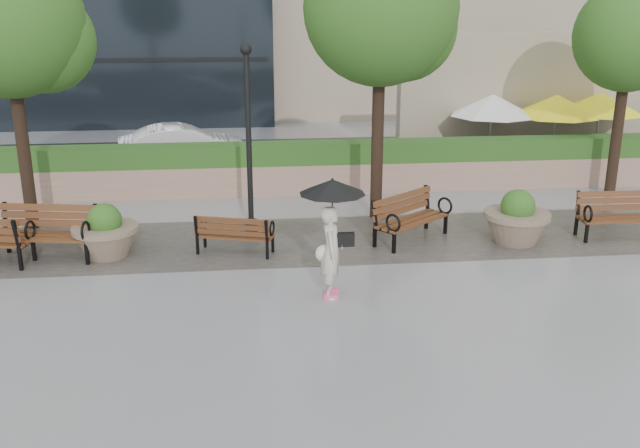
{
  "coord_description": "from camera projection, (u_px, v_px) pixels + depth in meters",
  "views": [
    {
      "loc": [
        -0.23,
        -11.51,
        5.06
      ],
      "look_at": [
        1.09,
        0.73,
        1.1
      ],
      "focal_mm": 40.0,
      "sensor_mm": 36.0,
      "label": 1
    }
  ],
  "objects": [
    {
      "name": "tree_2",
      "position": [
        633.0,
        41.0,
        17.82
      ],
      "size": [
        2.93,
        2.75,
        5.46
      ],
      "color": "black",
      "rests_on": "ground"
    },
    {
      "name": "bench_4",
      "position": [
        621.0,
        225.0,
        15.49
      ],
      "size": [
        1.88,
        0.78,
        1.0
      ],
      "rotation": [
        0.0,
        0.0,
        -0.02
      ],
      "color": "brown",
      "rests_on": "ground"
    },
    {
      "name": "car_right",
      "position": [
        183.0,
        146.0,
        21.93
      ],
      "size": [
        4.09,
        2.08,
        1.29
      ],
      "primitive_type": "imported",
      "rotation": [
        0.0,
        0.0,
        1.76
      ],
      "color": "silver",
      "rests_on": "ground"
    },
    {
      "name": "patio_umb_yellow_a",
      "position": [
        557.0,
        106.0,
        20.7
      ],
      "size": [
        2.5,
        2.5,
        2.3
      ],
      "color": "black",
      "rests_on": "ground"
    },
    {
      "name": "bench_1",
      "position": [
        46.0,
        244.0,
        14.27
      ],
      "size": [
        2.08,
        1.13,
        1.06
      ],
      "rotation": [
        0.0,
        0.0,
        -0.18
      ],
      "color": "brown",
      "rests_on": "ground"
    },
    {
      "name": "ground",
      "position": [
        263.0,
        298.0,
        12.47
      ],
      "size": [
        100.0,
        100.0,
        0.0
      ],
      "primitive_type": "plane",
      "color": "gray",
      "rests_on": "ground"
    },
    {
      "name": "pedestrian",
      "position": [
        332.0,
        227.0,
        12.2
      ],
      "size": [
        1.14,
        1.14,
        2.1
      ],
      "rotation": [
        0.0,
        0.0,
        1.38
      ],
      "color": "beige",
      "rests_on": "ground"
    },
    {
      "name": "patio_umb_white",
      "position": [
        493.0,
        106.0,
        20.79
      ],
      "size": [
        2.5,
        2.5,
        2.3
      ],
      "color": "black",
      "rests_on": "ground"
    },
    {
      "name": "cafe_hedge",
      "position": [
        565.0,
        162.0,
        20.63
      ],
      "size": [
        8.0,
        0.5,
        0.9
      ],
      "primitive_type": "cube",
      "color": "#28511B",
      "rests_on": "ground"
    },
    {
      "name": "patio_umb_yellow_b",
      "position": [
        600.0,
        104.0,
        21.16
      ],
      "size": [
        2.5,
        2.5,
        2.3
      ],
      "color": "black",
      "rests_on": "ground"
    },
    {
      "name": "bench_2",
      "position": [
        235.0,
        242.0,
        14.56
      ],
      "size": [
        1.65,
        1.05,
        0.83
      ],
      "rotation": [
        0.0,
        0.0,
        2.84
      ],
      "color": "brown",
      "rests_on": "ground"
    },
    {
      "name": "planter_right",
      "position": [
        517.0,
        222.0,
        15.15
      ],
      "size": [
        1.4,
        1.4,
        1.17
      ],
      "color": "#7F6B56",
      "rests_on": "ground"
    },
    {
      "name": "asphalt_street",
      "position": [
        252.0,
        160.0,
        22.88
      ],
      "size": [
        40.0,
        7.0,
        0.0
      ],
      "primitive_type": "cube",
      "color": "black",
      "rests_on": "ground"
    },
    {
      "name": "planter_left",
      "position": [
        106.0,
        236.0,
        14.36
      ],
      "size": [
        1.32,
        1.32,
        1.11
      ],
      "color": "#7F6B56",
      "rests_on": "ground"
    },
    {
      "name": "hedge_wall",
      "position": [
        254.0,
        169.0,
        18.89
      ],
      "size": [
        24.0,
        0.8,
        1.35
      ],
      "color": "tan",
      "rests_on": "ground"
    },
    {
      "name": "lamppost",
      "position": [
        249.0,
        153.0,
        15.37
      ],
      "size": [
        0.28,
        0.28,
        4.12
      ],
      "color": "black",
      "rests_on": "ground"
    },
    {
      "name": "bench_3",
      "position": [
        411.0,
        227.0,
        15.33
      ],
      "size": [
        1.92,
        1.74,
        1.01
      ],
      "rotation": [
        0.0,
        0.0,
        0.67
      ],
      "color": "brown",
      "rests_on": "ground"
    },
    {
      "name": "tree_0",
      "position": [
        16.0,
        27.0,
        15.01
      ],
      "size": [
        3.33,
        3.22,
        6.16
      ],
      "color": "black",
      "rests_on": "ground"
    },
    {
      "name": "cafe_wall",
      "position": [
        555.0,
        98.0,
        22.29
      ],
      "size": [
        10.0,
        0.6,
        4.0
      ],
      "primitive_type": "cube",
      "color": "tan",
      "rests_on": "ground"
    },
    {
      "name": "tree_1",
      "position": [
        387.0,
        14.0,
        15.72
      ],
      "size": [
        3.51,
        3.43,
        6.51
      ],
      "color": "black",
      "rests_on": "ground"
    },
    {
      "name": "cobble_strip",
      "position": [
        259.0,
        242.0,
        15.31
      ],
      "size": [
        28.0,
        3.2,
        0.01
      ],
      "primitive_type": "cube",
      "color": "#383330",
      "rests_on": "ground"
    }
  ]
}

